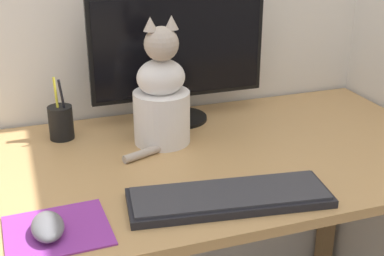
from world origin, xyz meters
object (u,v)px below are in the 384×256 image
object	(u,v)px
monitor	(179,53)
keyboard	(229,197)
computer_mouse_left	(48,226)
cat	(161,98)
pen_cup	(61,122)

from	to	relation	value
monitor	keyboard	distance (m)	0.54
keyboard	computer_mouse_left	size ratio (longest dim) A/B	4.27
monitor	cat	world-z (taller)	monitor
cat	keyboard	bearing A→B (deg)	-83.41
computer_mouse_left	cat	world-z (taller)	cat
computer_mouse_left	cat	bearing A→B (deg)	46.75
pen_cup	computer_mouse_left	bearing A→B (deg)	-99.70
keyboard	cat	xyz separation A→B (m)	(-0.05, 0.36, 0.12)
computer_mouse_left	monitor	bearing A→B (deg)	49.21
computer_mouse_left	pen_cup	distance (m)	0.49
cat	computer_mouse_left	bearing A→B (deg)	-134.44
keyboard	cat	world-z (taller)	cat
cat	pen_cup	distance (m)	0.30
monitor	keyboard	bearing A→B (deg)	-95.23
keyboard	computer_mouse_left	distance (m)	0.39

